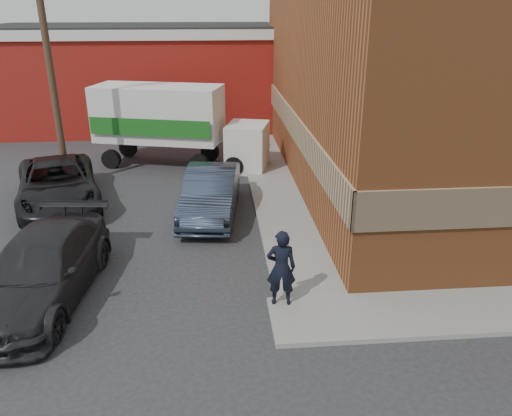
# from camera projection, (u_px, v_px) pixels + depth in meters

# --- Properties ---
(ground) EXTENTS (90.00, 90.00, 0.00)m
(ground) POSITION_uv_depth(u_px,v_px,m) (287.00, 301.00, 12.11)
(ground) COLOR #28282B
(ground) RESTS_ON ground
(brick_building) EXTENTS (14.25, 18.25, 9.36)m
(brick_building) POSITION_uv_depth(u_px,v_px,m) (474.00, 59.00, 19.29)
(brick_building) COLOR #995027
(brick_building) RESTS_ON ground
(sidewalk_west) EXTENTS (1.80, 18.00, 0.12)m
(sidewalk_west) POSITION_uv_depth(u_px,v_px,m) (270.00, 178.00, 20.43)
(sidewalk_west) COLOR gray
(sidewalk_west) RESTS_ON ground
(warehouse) EXTENTS (16.30, 8.30, 5.60)m
(warehouse) POSITION_uv_depth(u_px,v_px,m) (137.00, 75.00, 29.00)
(warehouse) COLOR maroon
(warehouse) RESTS_ON ground
(utility_pole) EXTENTS (2.00, 0.26, 9.00)m
(utility_pole) POSITION_uv_depth(u_px,v_px,m) (49.00, 62.00, 18.01)
(utility_pole) COLOR #4E3727
(utility_pole) RESTS_ON ground
(man) EXTENTS (0.72, 0.51, 1.87)m
(man) POSITION_uv_depth(u_px,v_px,m) (281.00, 268.00, 11.46)
(man) COLOR black
(man) RESTS_ON sidewalk_south
(sedan) EXTENTS (2.22, 4.97, 1.58)m
(sedan) POSITION_uv_depth(u_px,v_px,m) (211.00, 193.00, 16.76)
(sedan) COLOR #2B3649
(sedan) RESTS_ON ground
(suv_a) EXTENTS (4.16, 6.21, 1.58)m
(suv_a) POSITION_uv_depth(u_px,v_px,m) (58.00, 184.00, 17.58)
(suv_a) COLOR black
(suv_a) RESTS_ON ground
(suv_b) EXTENTS (2.75, 5.62, 1.58)m
(suv_b) POSITION_uv_depth(u_px,v_px,m) (41.00, 269.00, 11.94)
(suv_b) COLOR #27272A
(suv_b) RESTS_ON ground
(box_truck) EXTENTS (7.33, 3.83, 3.47)m
(box_truck) POSITION_uv_depth(u_px,v_px,m) (174.00, 121.00, 21.52)
(box_truck) COLOR white
(box_truck) RESTS_ON ground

